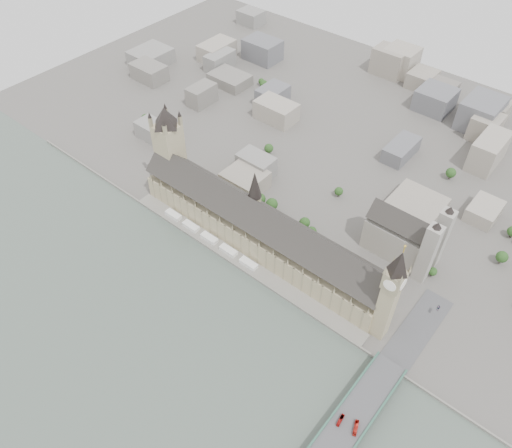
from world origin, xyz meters
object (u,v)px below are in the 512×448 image
Objects in this scene: westminster_bridge at (339,438)px; red_bus_north at (340,420)px; westminster_abbey at (405,237)px; elizabeth_tower at (391,289)px; car_approach at (438,308)px; victoria_tower at (169,146)px; red_bus_south at (356,428)px; palace_of_westminster at (259,228)px.

westminster_bridge is 33.51× the size of red_bus_north.
westminster_bridge is 4.78× the size of westminster_abbey.
elizabeth_tower is 71.58m from car_approach.
westminster_bridge is at bearing -21.78° from victoria_tower.
victoria_tower reaches higher than red_bus_north.
red_bus_south is 130.38m from car_approach.
victoria_tower is 1.47× the size of westminster_abbey.
westminster_abbey is at bearing 107.29° from elizabeth_tower.
westminster_bridge is at bearing -96.49° from car_approach.
palace_of_westminster is at bearing -2.96° from victoria_tower.
westminster_bridge is 190.56m from westminster_abbey.
palace_of_westminster is at bearing 175.15° from elizabeth_tower.
red_bus_north is at bearing -32.31° from palace_of_westminster.
elizabeth_tower is at bearing -4.85° from palace_of_westminster.
westminster_abbey is at bearing 97.73° from red_bus_north.
elizabeth_tower is 96.91m from westminster_abbey.
elizabeth_tower is 111.81m from westminster_bridge.
palace_of_westminster is 134.09m from westminster_abbey.
palace_of_westminster is 27.33× the size of red_bus_north.
red_bus_north is (-5.52, 8.24, 6.48)m from westminster_bridge.
red_bus_south is (29.64, -85.02, -46.25)m from elizabeth_tower.
elizabeth_tower is 20.66× the size of car_approach.
westminster_bridge is 141.07m from car_approach.
red_bus_north is 133.05m from car_approach.
elizabeth_tower is 9.41× the size of red_bus_south.
red_bus_north is (18.48, -87.26, -46.49)m from elizabeth_tower.
westminster_abbey is at bearing 139.08° from car_approach.
car_approach is at bearing 5.40° from victoria_tower.
palace_of_westminster is 3.90× the size of westminster_abbey.
victoria_tower is 19.22× the size of car_approach.
red_bus_south is at bearing -29.98° from palace_of_westminster.
elizabeth_tower reaches higher than westminster_abbey.
victoria_tower is 244.79m from westminster_abbey.
red_bus_south reaches higher than car_approach.
victoria_tower reaches higher than red_bus_south.
palace_of_westminster is 2.65× the size of victoria_tower.
westminster_abbey is 5.95× the size of red_bus_south.
red_bus_south is (5.64, 10.48, 6.72)m from westminster_bridge.
palace_of_westminster is 185.48m from red_bus_north.
elizabeth_tower is 0.33× the size of westminster_bridge.
car_approach is (29.15, 45.36, -47.08)m from elizabeth_tower.
victoria_tower is at bearing 140.03° from red_bus_south.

